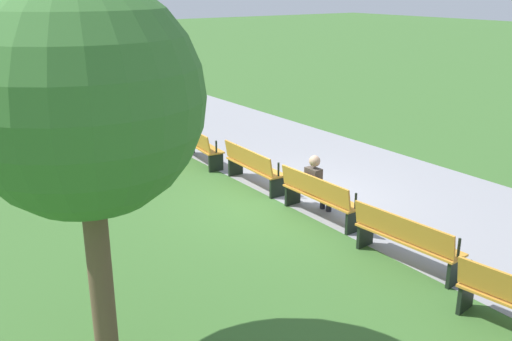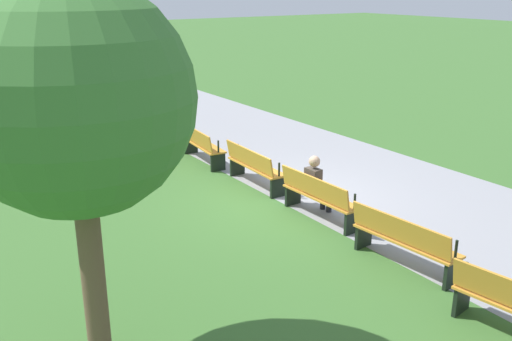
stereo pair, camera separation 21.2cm
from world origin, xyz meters
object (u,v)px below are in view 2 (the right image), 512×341
(bench_1, at_px, (76,105))
(bench_7, at_px, (403,240))
(bench_4, at_px, (201,144))
(tree_3, at_px, (75,100))
(bench_0, at_px, (40,97))
(bench_2, at_px, (114,115))
(person_seated, at_px, (317,183))
(bench_6, at_px, (319,196))
(bench_3, at_px, (155,128))
(bench_5, at_px, (254,166))

(bench_1, height_order, bench_7, same)
(bench_4, relative_size, tree_3, 0.42)
(bench_0, distance_m, tree_3, 15.55)
(bench_2, height_order, person_seated, person_seated)
(bench_0, xyz_separation_m, bench_6, (13.24, 1.94, 0.00))
(bench_3, height_order, bench_7, same)
(bench_2, distance_m, bench_5, 6.72)
(bench_0, bearing_deg, bench_6, 26.76)
(bench_1, xyz_separation_m, bench_6, (11.09, 1.30, 0.00))
(bench_1, distance_m, bench_3, 4.48)
(bench_1, bearing_deg, bench_3, 26.75)
(bench_0, height_order, tree_3, tree_3)
(bench_6, distance_m, tree_3, 5.85)
(bench_0, height_order, bench_4, same)
(bench_0, height_order, person_seated, person_seated)
(bench_3, height_order, bench_4, same)
(bench_0, relative_size, bench_4, 1.01)
(bench_2, relative_size, person_seated, 1.58)
(bench_0, relative_size, bench_2, 1.00)
(bench_0, xyz_separation_m, bench_3, (6.53, 1.55, 0.00))
(bench_5, relative_size, bench_7, 0.99)
(bench_5, height_order, bench_6, same)
(bench_7, bearing_deg, bench_5, 173.31)
(bench_6, relative_size, person_seated, 1.54)
(bench_6, bearing_deg, bench_0, -173.33)
(bench_4, bearing_deg, bench_1, -164.96)
(person_seated, distance_m, tree_3, 5.97)
(bench_5, height_order, tree_3, tree_3)
(bench_1, xyz_separation_m, bench_2, (2.18, 0.52, 0.00))
(bench_0, relative_size, tree_3, 0.43)
(bench_1, relative_size, bench_4, 1.01)
(bench_0, relative_size, bench_5, 1.02)
(bench_7, distance_m, person_seated, 2.50)
(bench_2, bearing_deg, bench_3, 21.73)
(bench_2, relative_size, tree_3, 0.43)
(bench_3, bearing_deg, bench_7, 10.04)
(bench_1, relative_size, person_seated, 1.58)
(bench_3, xyz_separation_m, tree_3, (8.50, -4.50, 2.67))
(bench_4, distance_m, person_seated, 4.25)
(bench_2, distance_m, person_seated, 8.72)
(bench_1, relative_size, bench_6, 1.03)
(bench_3, bearing_deg, person_seated, 13.04)
(bench_2, bearing_deg, person_seated, 17.76)
(bench_1, relative_size, bench_3, 1.01)
(bench_6, xyz_separation_m, tree_3, (1.79, -4.89, 2.67))
(bench_2, bearing_deg, bench_6, 16.73)
(bench_7, height_order, tree_3, tree_3)
(bench_4, relative_size, bench_6, 1.01)
(bench_4, bearing_deg, bench_6, 6.69)
(bench_1, bearing_deg, bench_6, 21.74)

